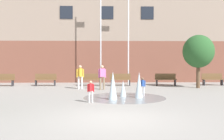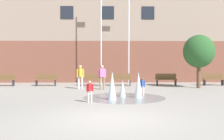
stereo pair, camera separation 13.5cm
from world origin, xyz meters
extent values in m
plane|color=gray|center=(0.00, 0.00, 0.00)|extent=(100.00, 100.00, 0.00)
cube|color=brown|center=(0.00, 17.35, 1.81)|extent=(36.00, 6.00, 3.62)
cube|color=gray|center=(0.00, 17.35, 5.83)|extent=(36.00, 6.00, 4.42)
cube|color=#1E232D|center=(-3.50, 14.33, 6.05)|extent=(1.10, 0.06, 1.10)
cube|color=#1E232D|center=(0.00, 14.33, 6.05)|extent=(1.10, 0.06, 1.10)
cube|color=#1E232D|center=(3.50, 14.33, 6.05)|extent=(1.10, 0.06, 1.10)
cylinder|color=gray|center=(0.75, 4.86, 0.00)|extent=(4.21, 4.21, 0.01)
cone|color=silver|center=(0.72, 5.26, 0.42)|extent=(0.34, 0.34, 0.84)
cone|color=silver|center=(0.14, 4.10, 0.69)|extent=(0.42, 0.42, 1.38)
cone|color=silver|center=(1.49, 4.77, 0.66)|extent=(0.41, 0.41, 1.31)
cube|color=#28282D|center=(-7.08, 11.25, 0.22)|extent=(0.06, 0.40, 0.44)
cube|color=brown|center=(-7.78, 11.25, 0.47)|extent=(1.60, 0.44, 0.05)
cube|color=brown|center=(-7.78, 11.45, 0.70)|extent=(1.60, 0.04, 0.42)
cube|color=#28282D|center=(-5.38, 11.32, 0.22)|extent=(0.06, 0.40, 0.44)
cube|color=#28282D|center=(-3.98, 11.32, 0.22)|extent=(0.06, 0.40, 0.44)
cube|color=brown|center=(-4.68, 11.32, 0.47)|extent=(1.60, 0.44, 0.05)
cube|color=brown|center=(-4.68, 11.52, 0.70)|extent=(1.60, 0.04, 0.42)
cube|color=#28282D|center=(-1.99, 11.32, 0.22)|extent=(0.06, 0.40, 0.44)
cube|color=#28282D|center=(-0.59, 11.32, 0.22)|extent=(0.06, 0.40, 0.44)
cube|color=brown|center=(-1.29, 11.32, 0.47)|extent=(1.60, 0.44, 0.05)
cube|color=brown|center=(-1.29, 11.52, 0.70)|extent=(1.60, 0.04, 0.42)
cube|color=#28282D|center=(0.26, 11.32, 0.22)|extent=(0.06, 0.40, 0.44)
cube|color=#28282D|center=(1.66, 11.32, 0.22)|extent=(0.06, 0.40, 0.44)
cube|color=brown|center=(0.96, 11.32, 0.47)|extent=(1.60, 0.44, 0.05)
cube|color=brown|center=(0.96, 11.52, 0.70)|extent=(1.60, 0.04, 0.42)
cube|color=#28282D|center=(3.73, 11.29, 0.22)|extent=(0.06, 0.40, 0.44)
cube|color=#28282D|center=(5.13, 11.29, 0.22)|extent=(0.06, 0.40, 0.44)
cube|color=brown|center=(4.43, 11.29, 0.47)|extent=(1.60, 0.44, 0.05)
cube|color=brown|center=(4.43, 11.49, 0.70)|extent=(1.60, 0.04, 0.42)
cube|color=#28282D|center=(7.39, 11.39, 0.22)|extent=(0.06, 0.40, 0.44)
cube|color=#28282D|center=(8.79, 11.39, 0.22)|extent=(0.06, 0.40, 0.44)
cube|color=brown|center=(8.09, 11.39, 0.47)|extent=(1.60, 0.44, 0.05)
cube|color=brown|center=(8.09, 11.59, 0.70)|extent=(1.60, 0.04, 0.42)
cylinder|color=silver|center=(1.70, 5.42, 0.26)|extent=(0.07, 0.07, 0.52)
cylinder|color=silver|center=(1.84, 5.42, 0.26)|extent=(0.07, 0.07, 0.52)
cube|color=#284C9E|center=(1.77, 5.42, 0.69)|extent=(0.18, 0.24, 0.33)
sphere|color=brown|center=(1.77, 5.42, 0.92)|extent=(0.13, 0.13, 0.13)
cylinder|color=#284C9E|center=(1.64, 5.42, 0.65)|extent=(0.05, 0.05, 0.34)
cylinder|color=#284C9E|center=(1.90, 5.42, 0.65)|extent=(0.05, 0.05, 0.34)
cylinder|color=silver|center=(-0.95, 3.27, 0.26)|extent=(0.07, 0.07, 0.52)
cylinder|color=silver|center=(-0.82, 3.27, 0.26)|extent=(0.07, 0.07, 0.52)
cube|color=red|center=(-0.89, 3.27, 0.69)|extent=(0.24, 0.23, 0.33)
sphere|color=tan|center=(-0.89, 3.27, 0.92)|extent=(0.13, 0.13, 0.13)
cylinder|color=red|center=(-1.02, 3.27, 0.65)|extent=(0.05, 0.05, 0.34)
cylinder|color=red|center=(-0.76, 3.27, 0.65)|extent=(0.05, 0.05, 0.34)
cylinder|color=#89755B|center=(-0.51, 8.61, 0.42)|extent=(0.12, 0.12, 0.84)
cylinder|color=#89755B|center=(-0.29, 8.61, 0.42)|extent=(0.12, 0.12, 0.84)
cube|color=pink|center=(-0.40, 8.61, 1.11)|extent=(0.39, 0.31, 0.54)
sphere|color=tan|center=(-0.40, 8.61, 1.48)|extent=(0.21, 0.21, 0.21)
cylinder|color=pink|center=(-0.61, 8.61, 1.05)|extent=(0.08, 0.08, 0.55)
cylinder|color=pink|center=(-0.19, 8.61, 1.05)|extent=(0.08, 0.08, 0.55)
cylinder|color=silver|center=(-1.98, 9.05, 0.42)|extent=(0.12, 0.12, 0.84)
cylinder|color=silver|center=(-1.76, 9.05, 0.42)|extent=(0.12, 0.12, 0.84)
cube|color=gold|center=(-1.87, 9.05, 1.11)|extent=(0.32, 0.39, 0.54)
sphere|color=tan|center=(-1.87, 9.05, 1.48)|extent=(0.21, 0.21, 0.21)
cylinder|color=gold|center=(-2.08, 9.05, 1.05)|extent=(0.08, 0.08, 0.55)
cylinder|color=gold|center=(-1.66, 9.05, 1.05)|extent=(0.08, 0.08, 0.55)
cylinder|color=silver|center=(-0.53, 11.99, 4.27)|extent=(0.10, 0.10, 8.53)
cylinder|color=silver|center=(1.63, 11.99, 4.10)|extent=(0.10, 0.10, 8.21)
cylinder|color=brown|center=(6.25, 9.48, 0.70)|extent=(0.26, 0.26, 1.40)
ellipsoid|color=#285628|center=(6.25, 9.48, 2.54)|extent=(2.14, 2.14, 2.27)
camera|label=1|loc=(-0.31, -8.42, 1.86)|focal=42.00mm
camera|label=2|loc=(-0.18, -8.43, 1.86)|focal=42.00mm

